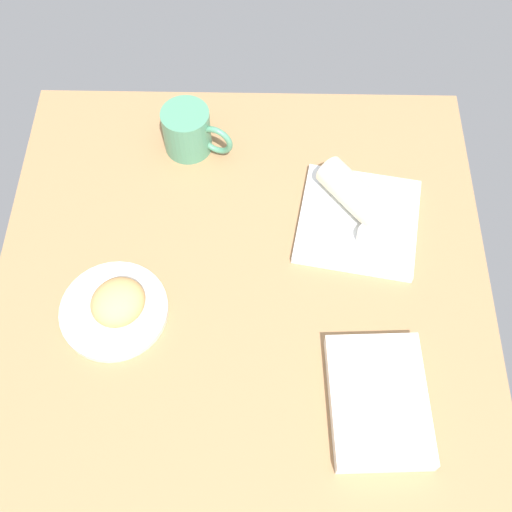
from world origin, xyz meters
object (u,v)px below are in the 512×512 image
at_px(scone_pastry, 118,302).
at_px(coffee_mug, 189,131).
at_px(sauce_cup, 370,236).
at_px(book_stack, 378,401).
at_px(round_plate, 114,310).
at_px(breakfast_wrap, 353,193).
at_px(square_plate, 358,221).

relative_size(scone_pastry, coffee_mug, 0.67).
distance_m(sauce_cup, book_stack, 0.31).
bearing_deg(round_plate, sauce_cup, 107.94).
xyz_separation_m(sauce_cup, coffee_mug, (-0.23, -0.35, 0.02)).
height_order(scone_pastry, coffee_mug, coffee_mug).
xyz_separation_m(scone_pastry, breakfast_wrap, (-0.23, 0.41, 0.00)).
distance_m(scone_pastry, square_plate, 0.47).
distance_m(square_plate, coffee_mug, 0.38).
bearing_deg(breakfast_wrap, book_stack, 54.84).
relative_size(round_plate, breakfast_wrap, 1.31).
xyz_separation_m(round_plate, square_plate, (-0.19, 0.44, 0.00)).
height_order(square_plate, breakfast_wrap, breakfast_wrap).
bearing_deg(book_stack, breakfast_wrap, -176.63).
distance_m(breakfast_wrap, book_stack, 0.39).
height_order(round_plate, scone_pastry, scone_pastry).
xyz_separation_m(round_plate, sauce_cup, (-0.15, 0.46, 0.02)).
bearing_deg(breakfast_wrap, coffee_mug, -62.65).
bearing_deg(sauce_cup, round_plate, -72.06).
xyz_separation_m(scone_pastry, sauce_cup, (-0.15, 0.44, -0.02)).
distance_m(square_plate, sauce_cup, 0.05).
bearing_deg(coffee_mug, scone_pastry, -14.10).
bearing_deg(breakfast_wrap, sauce_cup, 70.04).
distance_m(square_plate, book_stack, 0.35).
relative_size(square_plate, book_stack, 0.97).
relative_size(scone_pastry, square_plate, 0.43).
relative_size(round_plate, scone_pastry, 1.99).
height_order(breakfast_wrap, coffee_mug, coffee_mug).
bearing_deg(square_plate, book_stack, 1.67).
distance_m(breakfast_wrap, coffee_mug, 0.35).
distance_m(scone_pastry, sauce_cup, 0.47).
xyz_separation_m(book_stack, coffee_mug, (-0.53, -0.34, 0.03)).
height_order(round_plate, sauce_cup, sauce_cup).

